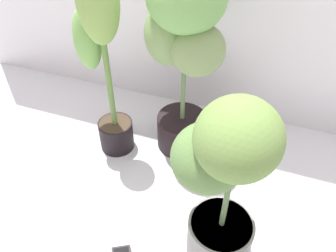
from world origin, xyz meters
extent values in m
plane|color=silver|center=(0.00, 0.00, 0.00)|extent=(8.00, 8.00, 0.00)
cylinder|color=black|center=(-0.03, 0.48, 0.10)|extent=(0.27, 0.27, 0.19)
cylinder|color=#3C3124|center=(-0.03, 0.48, 0.18)|extent=(0.25, 0.25, 0.02)
cylinder|color=#5C7A48|center=(-0.03, 0.48, 0.56)|extent=(0.02, 0.02, 0.73)
ellipsoid|color=#7B9859|center=(-0.11, 0.51, 0.64)|extent=(0.30, 0.29, 0.30)
ellipsoid|color=#7C955B|center=(0.04, 0.46, 0.61)|extent=(0.32, 0.31, 0.24)
cylinder|color=black|center=(-0.36, 0.34, 0.08)|extent=(0.18, 0.18, 0.17)
cylinder|color=#413324|center=(-0.36, 0.34, 0.16)|extent=(0.17, 0.17, 0.02)
cylinder|color=#5E823E|center=(-0.36, 0.34, 0.54)|extent=(0.03, 0.03, 0.75)
ellipsoid|color=#7FA54D|center=(-0.36, 0.34, 0.83)|extent=(0.24, 0.24, 0.39)
ellipsoid|color=#74AB52|center=(-0.45, 0.36, 0.63)|extent=(0.17, 0.17, 0.31)
cylinder|color=gray|center=(0.31, -0.08, 0.10)|extent=(0.26, 0.26, 0.20)
cylinder|color=#49331B|center=(0.31, -0.08, 0.20)|extent=(0.24, 0.24, 0.02)
cylinder|color=#5A794B|center=(0.31, -0.08, 0.46)|extent=(0.02, 0.02, 0.52)
ellipsoid|color=olive|center=(0.31, -0.08, 0.66)|extent=(0.30, 0.31, 0.26)
ellipsoid|color=#5C8143|center=(0.23, -0.06, 0.53)|extent=(0.36, 0.36, 0.24)
camera|label=1|loc=(0.35, -0.82, 1.35)|focal=35.93mm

